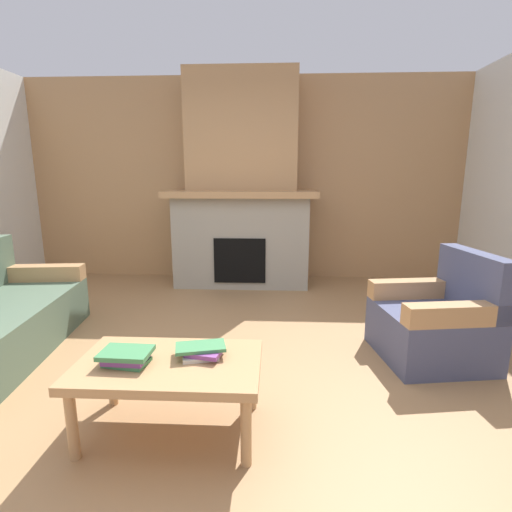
{
  "coord_description": "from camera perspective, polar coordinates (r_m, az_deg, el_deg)",
  "views": [
    {
      "loc": [
        0.43,
        -2.4,
        1.43
      ],
      "look_at": [
        0.26,
        1.11,
        0.68
      ],
      "focal_mm": 26.97,
      "sensor_mm": 36.0,
      "label": 1
    }
  ],
  "objects": [
    {
      "name": "ground",
      "position": [
        2.82,
        -6.72,
        -18.44
      ],
      "size": [
        9.0,
        9.0,
        0.0
      ],
      "primitive_type": "plane",
      "color": "#9E754C"
    },
    {
      "name": "coffee_table",
      "position": [
        2.25,
        -12.73,
        -16.16
      ],
      "size": [
        1.0,
        0.6,
        0.43
      ],
      "color": "tan",
      "rests_on": "ground"
    },
    {
      "name": "book_stack_center",
      "position": [
        2.23,
        -8.04,
        -13.75
      ],
      "size": [
        0.3,
        0.21,
        0.07
      ],
      "color": "beige",
      "rests_on": "coffee_table"
    },
    {
      "name": "fireplace",
      "position": [
        5.05,
        -2.1,
        8.99
      ],
      "size": [
        1.9,
        0.82,
        2.7
      ],
      "color": "gray",
      "rests_on": "ground"
    },
    {
      "name": "book_stack_near_edge",
      "position": [
        2.23,
        -18.7,
        -13.98
      ],
      "size": [
        0.27,
        0.19,
        0.08
      ],
      "color": "#3D7F4C",
      "rests_on": "coffee_table"
    },
    {
      "name": "armchair",
      "position": [
        3.37,
        25.26,
        -8.85
      ],
      "size": [
        0.86,
        0.86,
        0.85
      ],
      "color": "#474C6B",
      "rests_on": "ground"
    },
    {
      "name": "wall_back_wood_panel",
      "position": [
        5.42,
        -1.77,
        11.17
      ],
      "size": [
        6.0,
        0.12,
        2.7
      ],
      "primitive_type": "cube",
      "color": "tan",
      "rests_on": "ground"
    }
  ]
}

